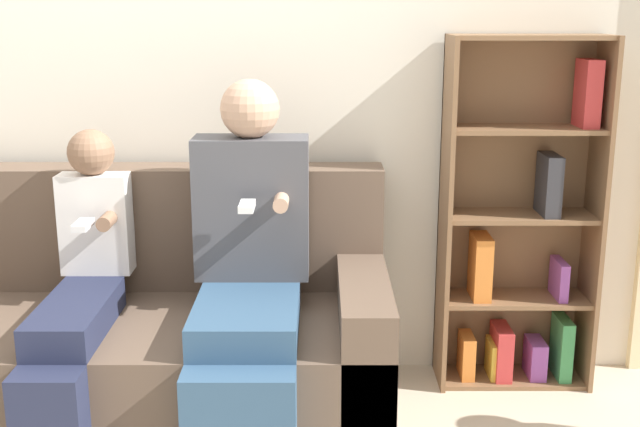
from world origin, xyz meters
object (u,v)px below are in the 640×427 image
(child_seated, at_px, (77,296))
(bookshelf, at_px, (520,232))
(couch, at_px, (109,339))
(adult_seated, at_px, (248,262))

(child_seated, xyz_separation_m, bookshelf, (1.61, 0.48, 0.09))
(couch, height_order, child_seated, child_seated)
(adult_seated, height_order, bookshelf, bookshelf)
(adult_seated, bearing_deg, child_seated, -175.12)
(child_seated, distance_m, bookshelf, 1.68)
(bookshelf, bearing_deg, child_seated, -163.44)
(couch, bearing_deg, bookshelf, 11.24)
(couch, bearing_deg, child_seated, -105.85)
(child_seated, bearing_deg, bookshelf, 16.56)
(couch, xyz_separation_m, adult_seated, (0.53, -0.12, 0.34))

